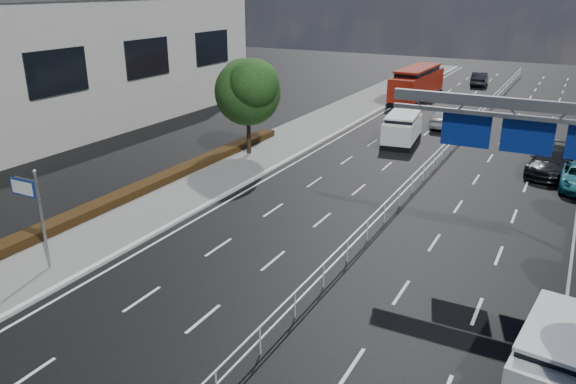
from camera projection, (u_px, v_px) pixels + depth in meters
The scene contains 15 objects.
ground at pixel (273, 341), 18.43m from camera, with size 160.00×160.00×0.00m, color black.
sidewalk_near at pixel (34, 263), 23.46m from camera, with size 5.00×140.00×0.14m, color slate.
kerb_near at pixel (76, 277), 22.36m from camera, with size 0.25×140.00×0.15m, color silver.
median_fence at pixel (440, 155), 36.90m from camera, with size 0.05×85.00×1.02m.
hedge_near at pixel (92, 209), 28.30m from camera, with size 1.00×36.00×0.44m, color black.
toilet_sign at pixel (32, 201), 22.23m from camera, with size 1.62×0.18×4.34m.
overhead_gantry at pixel (548, 132), 21.87m from camera, with size 10.24×0.38×7.45m.
near_building at pixel (56, 65), 44.81m from camera, with size 12.00×38.00×10.00m, color beige.
near_tree_back at pixel (248, 88), 36.98m from camera, with size 4.84×4.51×6.69m.
white_minivan at pixel (402, 129), 41.26m from camera, with size 2.77×5.27×2.19m.
red_bus at pixel (417, 83), 56.98m from camera, with size 2.86×10.98×3.26m.
near_car_silver at pixel (446, 117), 46.21m from camera, with size 1.95×4.85×1.65m, color silver.
near_car_dark at pixel (479, 79), 65.31m from camera, with size 1.62×4.66×1.54m, color black.
silver_minivan at pixel (558, 356), 16.11m from camera, with size 2.56×4.99×1.99m.
parked_car_dark at pixel (550, 161), 34.64m from camera, with size 2.22×5.47×1.59m, color black.
Camera 1 is at (7.75, -13.55, 10.98)m, focal length 35.00 mm.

